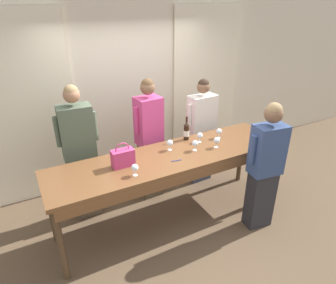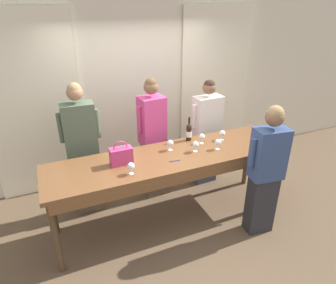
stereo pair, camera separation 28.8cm
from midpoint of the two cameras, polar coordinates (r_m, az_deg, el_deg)
ground_plane at (r=4.31m, az=-1.46°, el=-14.30°), size 18.00×18.00×0.00m
wall_back at (r=4.87m, az=-9.67°, el=9.05°), size 12.00×0.06×2.80m
curtain_panel_left at (r=4.60m, az=-27.09°, el=4.79°), size 1.31×0.03×2.69m
curtain_panel_right at (r=5.46m, az=5.69°, el=10.51°), size 1.31×0.03×2.69m
tasting_bar at (r=3.77m, az=-1.43°, el=-3.95°), size 3.10×0.80×0.99m
wine_bottle at (r=4.11m, az=1.52°, el=2.04°), size 0.08×0.08×0.34m
handbag at (r=3.53m, az=-10.93°, el=-2.96°), size 0.26×0.13×0.30m
wine_glass_front_left at (r=3.82m, az=3.04°, el=-0.34°), size 0.08×0.08×0.14m
wine_glass_front_mid at (r=4.05m, az=4.05°, el=1.15°), size 0.08×0.08×0.14m
wine_glass_front_right at (r=3.33m, az=-8.84°, el=-4.96°), size 0.08×0.08×0.14m
wine_glass_center_left at (r=4.20m, az=7.76°, el=1.94°), size 0.08×0.08×0.14m
wine_glass_center_mid at (r=3.83m, az=-1.81°, el=-0.27°), size 0.08×0.08×0.14m
wine_glass_center_right at (r=3.93m, az=7.18°, el=0.22°), size 0.08×0.08×0.14m
pen at (r=3.62m, az=-0.69°, el=-3.61°), size 0.14×0.03×0.01m
guest_olive_jacket at (r=4.08m, az=-18.38°, el=-2.12°), size 0.52×0.27×1.86m
guest_pink_top at (r=4.32m, az=-5.53°, el=0.51°), size 0.46×0.31×1.82m
guest_cream_sweater at (r=4.73m, az=4.60°, el=1.98°), size 0.54×0.25×1.71m
host_pouring at (r=3.85m, az=15.99°, el=-4.54°), size 0.51×0.30×1.72m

